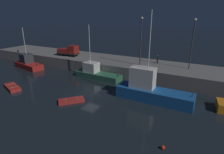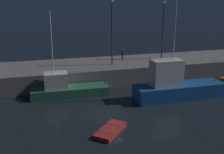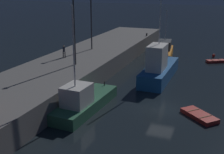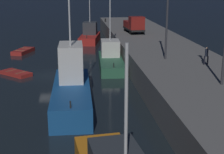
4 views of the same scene
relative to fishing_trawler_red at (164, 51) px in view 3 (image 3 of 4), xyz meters
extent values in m
plane|color=black|center=(-22.35, -4.40, -0.99)|extent=(320.00, 320.00, 0.00)
cube|color=slate|center=(-22.35, 8.70, 0.23)|extent=(74.13, 9.33, 2.44)
cube|color=orange|center=(-0.23, -0.03, -0.40)|extent=(8.96, 3.70, 1.18)
cube|color=#33383D|center=(0.53, 0.06, 0.91)|extent=(3.97, 2.60, 1.44)
cylinder|color=silver|center=(1.61, 0.19, 4.16)|extent=(0.14, 0.14, 5.06)
cylinder|color=#262626|center=(3.74, 0.45, 0.44)|extent=(0.10, 0.10, 0.50)
cube|color=#2D6647|center=(-25.16, 2.57, -0.43)|extent=(9.52, 3.10, 1.11)
cube|color=silver|center=(-26.83, 2.64, 1.08)|extent=(2.85, 2.31, 1.91)
cylinder|color=silver|center=(-27.07, 2.65, 5.61)|extent=(0.14, 0.14, 7.16)
cylinder|color=#262626|center=(-20.84, 2.37, 0.37)|extent=(0.10, 0.10, 0.50)
cube|color=#195193|center=(-12.69, -2.04, -0.12)|extent=(11.07, 3.09, 1.73)
cube|color=silver|center=(-14.57, -2.01, 2.28)|extent=(3.60, 2.01, 3.07)
cylinder|color=silver|center=(-13.83, -2.02, 7.74)|extent=(0.14, 0.14, 7.84)
cylinder|color=#262626|center=(-7.62, -2.09, 0.99)|extent=(0.10, 0.10, 0.50)
cube|color=#B22823|center=(-1.18, -8.53, -0.79)|extent=(2.36, 3.00, 0.39)
cube|color=olive|center=(-1.50, -7.99, -0.58)|extent=(0.83, 0.54, 0.04)
cube|color=olive|center=(-0.85, -9.08, -0.58)|extent=(0.83, 0.54, 0.04)
cube|color=#B22823|center=(-23.11, -8.09, -0.79)|extent=(3.63, 3.72, 0.39)
cube|color=olive|center=(-23.66, -8.68, -0.58)|extent=(1.08, 1.02, 0.04)
cube|color=olive|center=(-22.56, -7.51, -0.58)|extent=(1.08, 1.02, 0.04)
sphere|color=red|center=(2.44, -8.03, -0.73)|extent=(0.53, 0.53, 0.53)
cylinder|color=#38383D|center=(-18.38, 7.21, 5.82)|extent=(0.20, 0.20, 8.74)
cylinder|color=#38383D|center=(-9.48, 9.13, 5.73)|extent=(0.20, 0.20, 8.55)
cylinder|color=black|center=(-15.68, 10.48, 1.85)|extent=(0.13, 0.13, 0.79)
cylinder|color=black|center=(-15.73, 10.17, 1.85)|extent=(0.13, 0.13, 0.79)
cylinder|color=#1E2333|center=(-15.71, 10.32, 2.57)|extent=(0.35, 0.35, 0.65)
sphere|color=tan|center=(-15.71, 10.32, 3.01)|extent=(0.19, 0.19, 0.19)
cylinder|color=black|center=(5.15, 4.43, 1.70)|extent=(0.28, 0.28, 0.48)
camera|label=1|loc=(-6.33, -26.87, 11.25)|focal=29.92mm
camera|label=2|loc=(-28.92, -28.09, 10.05)|focal=41.68mm
camera|label=3|loc=(-49.48, -9.57, 10.85)|focal=47.53mm
camera|label=4|loc=(13.87, -1.75, 8.86)|focal=54.91mm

